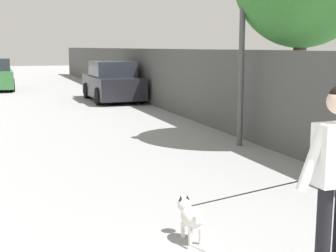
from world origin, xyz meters
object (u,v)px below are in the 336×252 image
Objects in this scene: lamp_post at (243,0)px; car_near at (112,83)px; person_skateboarder at (336,169)px; dog at (191,216)px.

lamp_post is 9.64m from car_near.
person_skateboarder is 15.17m from car_near.
car_near is (9.34, 0.60, -2.33)m from lamp_post.
person_skateboarder is (-5.74, 2.19, -1.96)m from lamp_post.
car_near is at bearing -9.62° from dog.
dog is at bearing 27.72° from person_skateboarder.
lamp_post reaches higher than car_near.
lamp_post is 1.15× the size of car_near.
lamp_post is 5.92m from dog.
person_skateboarder is at bearing 173.99° from car_near.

